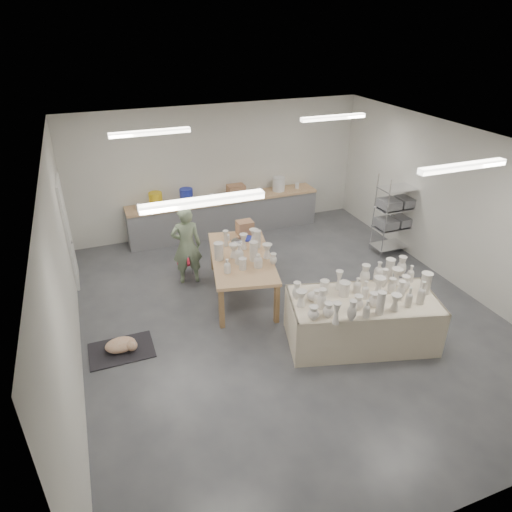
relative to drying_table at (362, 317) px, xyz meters
name	(u,v)px	position (x,y,z in m)	size (l,w,h in m)	color
room	(283,206)	(-0.89, 1.20, 1.60)	(8.00, 8.02, 3.00)	#424449
back_counter	(224,214)	(-0.79, 4.79, 0.03)	(4.60, 0.60, 1.24)	tan
wire_shelf	(396,213)	(2.42, 2.51, 0.46)	(0.88, 0.48, 1.80)	silver
drying_table	(362,317)	(0.00, 0.00, 0.00)	(2.53, 1.70, 1.20)	olive
work_table	(243,253)	(-1.27, 2.11, 0.37)	(1.51, 2.35, 1.18)	tan
rug	(121,350)	(-3.68, 1.13, -0.45)	(1.00, 0.70, 0.02)	black
cat	(122,345)	(-3.66, 1.11, -0.33)	(0.54, 0.42, 0.21)	white
potter	(187,246)	(-2.16, 2.86, 0.34)	(0.58, 0.38, 1.59)	gray
red_stool	(185,263)	(-2.16, 3.13, -0.19)	(0.39, 0.39, 0.31)	#B71A2E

